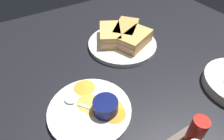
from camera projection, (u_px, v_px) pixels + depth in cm
name	position (u px, v px, depth cm)	size (l,w,h in cm)	color
ground_plane	(143.00, 63.00, 71.78)	(110.00, 110.00, 3.00)	black
plate_sandwich_main	(122.00, 44.00, 76.46)	(26.03, 26.03, 1.60)	white
sandwich_half_near	(135.00, 39.00, 73.11)	(14.90, 11.82, 4.80)	tan
sandwich_half_far	(126.00, 30.00, 77.72)	(14.77, 14.30, 4.80)	tan
sandwich_half_extra	(110.00, 35.00, 75.47)	(12.88, 15.05, 4.80)	tan
ramekin_dark_sauce	(109.00, 33.00, 76.36)	(6.43, 6.43, 4.34)	navy
spoon_by_dark_ramekin	(121.00, 41.00, 75.75)	(6.01, 9.38, 0.80)	silver
plate_chips_companion	(90.00, 110.00, 53.70)	(22.59, 22.59, 1.60)	white
ramekin_light_gravy	(106.00, 106.00, 51.34)	(6.67, 6.67, 3.70)	#0C144C
spoon_by_gravy_ramekin	(74.00, 102.00, 54.26)	(6.99, 8.86, 0.80)	silver
plantain_chip_scatter	(99.00, 103.00, 54.25)	(12.21, 20.17, 0.60)	gold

